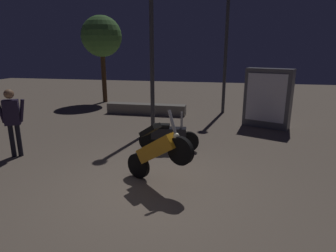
{
  "coord_description": "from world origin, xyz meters",
  "views": [
    {
      "loc": [
        1.43,
        -5.04,
        2.7
      ],
      "look_at": [
        0.14,
        1.18,
        1.0
      ],
      "focal_mm": 30.17,
      "sensor_mm": 36.0,
      "label": 1
    }
  ],
  "objects_px": {
    "streetlamp_far": "(152,34)",
    "kiosk_billboard": "(268,98)",
    "person_rider_beside": "(12,117)",
    "motorcycle_black_parked_left": "(169,136)",
    "streetlamp_near": "(227,32)",
    "motorcycle_orange_foreground": "(158,151)"
  },
  "relations": [
    {
      "from": "motorcycle_orange_foreground",
      "to": "kiosk_billboard",
      "type": "bearing_deg",
      "value": 87.74
    },
    {
      "from": "streetlamp_near",
      "to": "person_rider_beside",
      "type": "bearing_deg",
      "value": -128.14
    },
    {
      "from": "person_rider_beside",
      "to": "kiosk_billboard",
      "type": "height_order",
      "value": "kiosk_billboard"
    },
    {
      "from": "motorcycle_black_parked_left",
      "to": "person_rider_beside",
      "type": "relative_size",
      "value": 0.94
    },
    {
      "from": "motorcycle_orange_foreground",
      "to": "person_rider_beside",
      "type": "height_order",
      "value": "person_rider_beside"
    },
    {
      "from": "motorcycle_orange_foreground",
      "to": "streetlamp_far",
      "type": "distance_m",
      "value": 4.83
    },
    {
      "from": "motorcycle_orange_foreground",
      "to": "person_rider_beside",
      "type": "bearing_deg",
      "value": -166.37
    },
    {
      "from": "motorcycle_black_parked_left",
      "to": "kiosk_billboard",
      "type": "relative_size",
      "value": 0.79
    },
    {
      "from": "motorcycle_orange_foreground",
      "to": "streetlamp_near",
      "type": "bearing_deg",
      "value": 106.26
    },
    {
      "from": "streetlamp_near",
      "to": "kiosk_billboard",
      "type": "relative_size",
      "value": 2.62
    },
    {
      "from": "motorcycle_orange_foreground",
      "to": "person_rider_beside",
      "type": "xyz_separation_m",
      "value": [
        -4.02,
        0.83,
        0.32
      ]
    },
    {
      "from": "kiosk_billboard",
      "to": "streetlamp_near",
      "type": "bearing_deg",
      "value": -31.9
    },
    {
      "from": "person_rider_beside",
      "to": "streetlamp_far",
      "type": "relative_size",
      "value": 0.35
    },
    {
      "from": "kiosk_billboard",
      "to": "motorcycle_orange_foreground",
      "type": "bearing_deg",
      "value": 84.69
    },
    {
      "from": "motorcycle_black_parked_left",
      "to": "streetlamp_far",
      "type": "relative_size",
      "value": 0.33
    },
    {
      "from": "person_rider_beside",
      "to": "kiosk_billboard",
      "type": "xyz_separation_m",
      "value": [
        6.78,
        4.46,
        -0.02
      ]
    },
    {
      "from": "person_rider_beside",
      "to": "streetlamp_far",
      "type": "height_order",
      "value": "streetlamp_far"
    },
    {
      "from": "motorcycle_black_parked_left",
      "to": "person_rider_beside",
      "type": "distance_m",
      "value": 4.07
    },
    {
      "from": "motorcycle_orange_foreground",
      "to": "streetlamp_far",
      "type": "height_order",
      "value": "streetlamp_far"
    },
    {
      "from": "motorcycle_orange_foreground",
      "to": "person_rider_beside",
      "type": "relative_size",
      "value": 0.92
    },
    {
      "from": "motorcycle_orange_foreground",
      "to": "kiosk_billboard",
      "type": "distance_m",
      "value": 5.97
    },
    {
      "from": "streetlamp_far",
      "to": "kiosk_billboard",
      "type": "height_order",
      "value": "streetlamp_far"
    }
  ]
}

